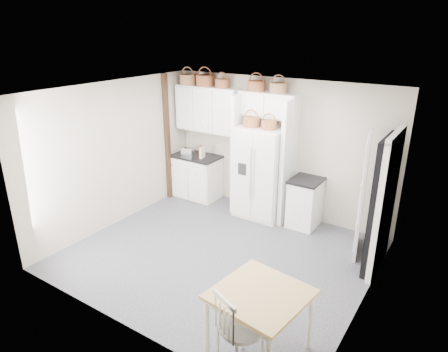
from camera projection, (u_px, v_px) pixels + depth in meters
The scene contains 29 objects.
floor at pixel (220, 254), 6.45m from camera, with size 4.50×4.50×0.00m, color #30303A.
ceiling at pixel (219, 92), 5.54m from camera, with size 4.50×4.50×0.00m, color white.
wall_back at pixel (278, 148), 7.56m from camera, with size 4.50×4.50×0.00m, color #B0A896.
wall_left at pixel (116, 154), 7.15m from camera, with size 4.00×4.00×0.00m, color #B0A896.
wall_right at pixel (373, 216), 4.84m from camera, with size 4.00×4.00×0.00m, color #B0A896.
refrigerator at pixel (262, 172), 7.52m from camera, with size 0.90×0.73×1.75m, color white.
base_cab_left at pixel (197, 177), 8.51m from camera, with size 0.95×0.60×0.88m, color silver.
base_cab_right at pixel (305, 203), 7.26m from camera, with size 0.49×0.59×0.87m, color silver.
dining_table at pixel (259, 322), 4.41m from camera, with size 0.94×0.94×0.78m, color #A68740.
windsor_chair at pixel (240, 328), 4.17m from camera, with size 0.49×0.45×1.01m, color silver.
counter_left at pixel (197, 156), 8.35m from camera, with size 0.99×0.64×0.04m, color black.
counter_right at pixel (307, 180), 7.10m from camera, with size 0.53×0.63×0.04m, color black.
toaster at pixel (187, 152), 8.32m from camera, with size 0.24×0.14×0.16m, color silver.
cookbook_red at pixel (201, 152), 8.15m from camera, with size 0.04×0.16×0.24m, color #A6230C.
cookbook_cream at pixel (202, 152), 8.13m from camera, with size 0.04×0.16×0.24m, color silver.
basket_upper_a at pixel (188, 80), 8.05m from camera, with size 0.34×0.34×0.20m, color brown.
basket_upper_b at pixel (205, 81), 7.83m from camera, with size 0.36×0.36×0.21m, color maroon.
basket_upper_c at pixel (222, 83), 7.63m from camera, with size 0.29×0.29×0.17m, color maroon.
basket_bridge_a at pixel (256, 86), 7.24m from camera, with size 0.33×0.33×0.18m, color maroon.
basket_bridge_b at pixel (278, 88), 7.01m from camera, with size 0.31×0.31×0.18m, color brown.
basket_fridge_a at pixel (251, 122), 7.21m from camera, with size 0.32×0.32×0.17m, color maroon.
basket_fridge_b at pixel (269, 125), 7.03m from camera, with size 0.28×0.28×0.15m, color maroon.
upper_cabinet at pixel (208, 109), 7.99m from camera, with size 1.40×0.34×0.90m, color silver.
bridge_cabinet at pixel (269, 105), 7.21m from camera, with size 1.12×0.34×0.45m, color silver.
fridge_panel_left at pixel (240, 153), 7.72m from camera, with size 0.08×0.60×2.30m, color silver.
fridge_panel_right at pixel (289, 163), 7.19m from camera, with size 0.08×0.60×2.30m, color silver.
trim_post at pixel (167, 138), 8.18m from camera, with size 0.09×0.09×2.60m, color black.
doorway_void at pixel (382, 206), 5.76m from camera, with size 0.18×0.85×2.05m, color black.
door_slab at pixel (363, 193), 6.21m from camera, with size 0.80×0.04×2.05m, color white.
Camera 1 is at (3.14, -4.63, 3.46)m, focal length 32.00 mm.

